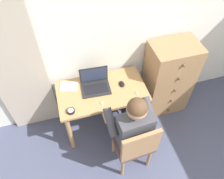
{
  "coord_description": "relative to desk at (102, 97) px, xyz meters",
  "views": [
    {
      "loc": [
        -0.81,
        0.16,
        2.76
      ],
      "look_at": [
        -0.36,
        1.73,
        0.83
      ],
      "focal_mm": 35.59,
      "sensor_mm": 36.0,
      "label": 1
    }
  ],
  "objects": [
    {
      "name": "dresser",
      "position": [
        0.95,
        0.1,
        -0.05
      ],
      "size": [
        0.6,
        0.44,
        1.12
      ],
      "color": "#9E754C",
      "rests_on": "ground_plane"
    },
    {
      "name": "laptop",
      "position": [
        -0.06,
        0.08,
        0.17
      ],
      "size": [
        0.35,
        0.27,
        0.24
      ],
      "color": "#232326",
      "rests_on": "desk"
    },
    {
      "name": "person_seated",
      "position": [
        0.19,
        -0.48,
        0.07
      ],
      "size": [
        0.55,
        0.6,
        1.2
      ],
      "color": "#33384C",
      "rests_on": "ground_plane"
    },
    {
      "name": "curtain_panel",
      "position": [
        -0.89,
        0.3,
        0.53
      ],
      "size": [
        0.61,
        0.03,
        2.29
      ],
      "primitive_type": "cube",
      "color": "#BCAD99",
      "rests_on": "ground_plane"
    },
    {
      "name": "computer_mouse",
      "position": [
        0.26,
        0.02,
        0.14
      ],
      "size": [
        0.06,
        0.1,
        0.03
      ],
      "primitive_type": "ellipsoid",
      "rotation": [
        0.0,
        0.0,
        0.02
      ],
      "color": "black",
      "rests_on": "desk"
    },
    {
      "name": "chair",
      "position": [
        0.2,
        -0.66,
        -0.12
      ],
      "size": [
        0.44,
        0.43,
        0.88
      ],
      "color": "brown",
      "rests_on": "ground_plane"
    },
    {
      "name": "wall_back",
      "position": [
        0.46,
        0.37,
        0.64
      ],
      "size": [
        4.8,
        0.05,
        2.5
      ],
      "primitive_type": "cube",
      "color": "silver",
      "rests_on": "ground_plane"
    },
    {
      "name": "notebook_pad",
      "position": [
        -0.37,
        0.17,
        0.13
      ],
      "size": [
        0.24,
        0.2,
        0.01
      ],
      "primitive_type": "cube",
      "rotation": [
        0.0,
        0.0,
        -0.26
      ],
      "color": "silver",
      "rests_on": "desk"
    },
    {
      "name": "desk",
      "position": [
        0.0,
        0.0,
        0.0
      ],
      "size": [
        1.06,
        0.59,
        0.73
      ],
      "color": "tan",
      "rests_on": "ground_plane"
    },
    {
      "name": "desk_clock",
      "position": [
        -0.4,
        -0.21,
        0.14
      ],
      "size": [
        0.09,
        0.09,
        0.03
      ],
      "color": "black",
      "rests_on": "desk"
    }
  ]
}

